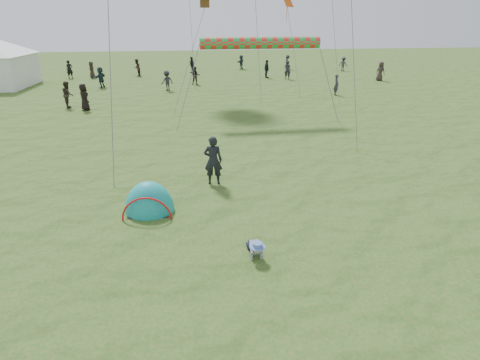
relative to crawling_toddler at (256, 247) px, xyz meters
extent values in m
plane|color=#215219|center=(-1.19, 0.55, -0.26)|extent=(140.00, 140.00, 0.00)
ellipsoid|color=#077472|center=(-2.74, 2.84, -0.26)|extent=(1.60, 1.36, 1.93)
imported|color=black|center=(-0.62, 4.66, 0.62)|extent=(0.69, 0.51, 1.75)
imported|color=#2B2A34|center=(10.36, 20.46, 0.54)|extent=(0.45, 0.62, 1.59)
imported|color=black|center=(-0.22, 27.41, 0.54)|extent=(0.80, 0.63, 1.59)
imported|color=black|center=(-0.24, 35.98, 0.60)|extent=(0.81, 1.09, 1.72)
imported|color=#2E2E37|center=(17.09, 34.93, 0.53)|extent=(1.13, 1.15, 1.58)
imported|color=black|center=(-10.41, 33.32, 0.55)|extent=(0.64, 0.86, 1.62)
imported|color=#22333E|center=(-8.40, 26.98, 0.61)|extent=(1.11, 1.69, 1.74)
imported|color=black|center=(8.94, 29.49, 0.63)|extent=(0.76, 0.64, 1.77)
imported|color=#312220|center=(-6.02, 34.10, 0.61)|extent=(0.80, 0.94, 1.73)
imported|color=black|center=(7.10, 30.68, 0.63)|extent=(0.59, 1.09, 1.77)
imported|color=#282730|center=(11.10, 37.29, 0.57)|extent=(0.84, 1.18, 1.66)
imported|color=black|center=(-7.80, 17.89, 0.59)|extent=(0.88, 0.98, 1.69)
imported|color=#2A3841|center=(5.70, 38.39, 0.56)|extent=(1.27, 1.52, 1.64)
imported|color=black|center=(-12.56, 33.45, 0.62)|extent=(0.76, 0.70, 1.75)
imported|color=#2D251F|center=(-9.05, 18.92, 0.60)|extent=(0.86, 0.98, 1.72)
imported|color=#25262B|center=(-2.69, 24.56, 0.55)|extent=(1.20, 1.05, 1.62)
imported|color=#312523|center=(17.56, 27.17, 0.63)|extent=(0.94, 1.03, 1.77)
cylinder|color=red|center=(2.91, 13.89, 3.99)|extent=(6.69, 0.64, 0.64)
plane|color=#DE4F0D|center=(7.26, 24.60, 6.66)|extent=(1.28, 1.28, 1.05)
camera|label=1|loc=(-1.57, -7.64, 5.12)|focal=28.00mm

